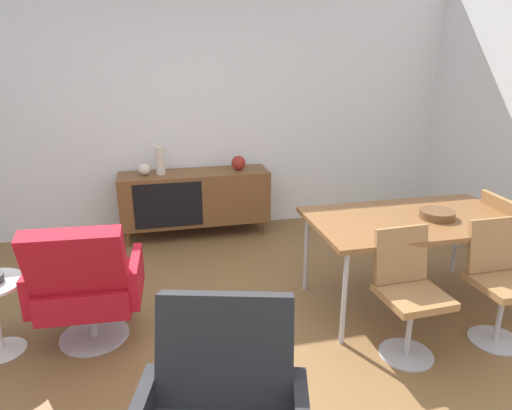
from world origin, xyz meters
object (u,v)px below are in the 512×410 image
Objects in this scene: vase_sculptural_dark at (160,161)px; lounge_chair_red at (85,283)px; vase_cobalt at (238,163)px; wooden_bowl_on_table at (437,214)px; dining_chair_front_left at (408,289)px; dining_chair_far_end at (506,239)px; dining_chair_front_right at (500,277)px; dining_table at (413,223)px; sideboard at (195,197)px; vase_ceramic_small at (144,169)px.

lounge_chair_red is (-0.58, -1.84, -0.40)m from vase_sculptural_dark.
vase_cobalt reaches higher than wooden_bowl_on_table.
vase_cobalt is at bearing 0.00° from vase_sculptural_dark.
lounge_chair_red is (-2.07, 0.57, -0.00)m from dining_chair_front_left.
dining_chair_front_right is at bearing -133.78° from dining_chair_far_end.
vase_sculptural_dark is at bearing 121.67° from dining_chair_front_left.
lounge_chair_red is (-2.42, 0.01, -0.23)m from dining_table.
dining_table is 0.70m from dining_chair_front_left.
vase_sculptural_dark is 2.77m from wooden_bowl_on_table.
sideboard is 6.15× the size of wooden_bowl_on_table.
dining_chair_far_end is at bearing 0.26° from dining_table.
lounge_chair_red is (-2.77, 0.57, -0.00)m from dining_chair_front_right.
lounge_chair_red is (-2.58, 0.06, -0.30)m from wooden_bowl_on_table.
dining_chair_far_end is at bearing -44.35° from vase_cobalt.
sideboard is 3.04m from dining_chair_front_right.
vase_cobalt is at bearing 121.46° from wooden_bowl_on_table.
dining_chair_front_left and dining_chair_far_end have the same top height.
vase_sculptural_dark reaches higher than dining_chair_front_right.
wooden_bowl_on_table is 0.78m from dining_chair_front_left.
vase_cobalt is 0.18× the size of dining_chair_far_end.
vase_sculptural_dark is 0.34× the size of dining_chair_far_end.
sideboard is 2.55m from wooden_bowl_on_table.
sideboard is 3.02m from dining_chair_far_end.
dining_chair_front_left is 2.15m from lounge_chair_red.
dining_table is 0.70m from dining_chair_front_right.
vase_ceramic_small is 2.95m from dining_chair_front_left.
dining_table is at bearing -45.22° from vase_sculptural_dark.
dining_chair_front_right is at bearing -57.98° from dining_table.
vase_cobalt is 0.16× the size of lounge_chair_red.
vase_ceramic_small is at bearing 137.29° from dining_table.
vase_ceramic_small is 0.52× the size of wooden_bowl_on_table.
vase_cobalt reaches higher than vase_ceramic_small.
vase_sculptural_dark reaches higher than lounge_chair_red.
dining_chair_front_left is at bearing -64.65° from sideboard.
sideboard is 1.87× the size of dining_chair_front_right.
wooden_bowl_on_table is at bearing -175.61° from dining_chair_far_end.
dining_chair_far_end is (2.39, -1.85, 0.03)m from sideboard.
dining_chair_front_left is at bearing -180.00° from dining_chair_front_right.
vase_sculptural_dark is 0.18× the size of dining_table.
vase_sculptural_dark is 2.62m from dining_table.
dining_chair_front_left reaches higher than sideboard.
dining_table is at bearing -51.11° from sideboard.
vase_cobalt is 0.52× the size of vase_sculptural_dark.
lounge_chair_red is at bearing -107.43° from vase_sculptural_dark.
lounge_chair_red is (-0.41, -1.84, -0.32)m from vase_ceramic_small.
dining_table reaches higher than sideboard.
vase_ceramic_small is 3.46m from dining_chair_far_end.
sideboard is at bearing 127.40° from dining_chair_front_right.
dining_table is at bearing -42.71° from vase_ceramic_small.
sideboard is at bearing 63.32° from lounge_chair_red.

